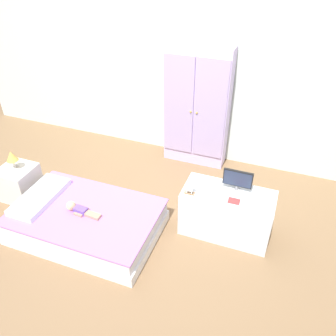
% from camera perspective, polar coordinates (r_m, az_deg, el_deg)
% --- Properties ---
extents(ground_plane, '(10.00, 10.00, 0.02)m').
position_cam_1_polar(ground_plane, '(3.85, -5.36, -8.83)').
color(ground_plane, brown).
extents(back_wall, '(6.40, 0.05, 2.70)m').
position_cam_1_polar(back_wall, '(4.43, 2.67, 18.07)').
color(back_wall, silver).
rests_on(back_wall, ground_plane).
extents(bed, '(1.48, 0.96, 0.28)m').
position_cam_1_polar(bed, '(3.72, -13.33, -8.60)').
color(bed, white).
rests_on(bed, ground_plane).
extents(pillow, '(0.32, 0.69, 0.07)m').
position_cam_1_polar(pillow, '(3.89, -20.48, -4.46)').
color(pillow, silver).
rests_on(pillow, bed).
extents(doll, '(0.39, 0.14, 0.10)m').
position_cam_1_polar(doll, '(3.61, -14.82, -6.52)').
color(doll, '#6B4CB2').
rests_on(doll, bed).
extents(nightstand, '(0.38, 0.38, 0.41)m').
position_cam_1_polar(nightstand, '(4.37, -23.36, -2.24)').
color(nightstand, silver).
rests_on(nightstand, ground_plane).
extents(table_lamp, '(0.13, 0.13, 0.23)m').
position_cam_1_polar(table_lamp, '(4.18, -24.49, 1.68)').
color(table_lamp, '#B7B2AD').
rests_on(table_lamp, nightstand).
extents(wardrobe, '(0.81, 0.29, 1.56)m').
position_cam_1_polar(wardrobe, '(4.41, 4.83, 9.98)').
color(wardrobe, silver).
rests_on(wardrobe, ground_plane).
extents(tv_stand, '(0.90, 0.43, 0.51)m').
position_cam_1_polar(tv_stand, '(3.59, 9.67, -7.37)').
color(tv_stand, silver).
rests_on(tv_stand, ground_plane).
extents(tv_monitor, '(0.29, 0.10, 0.24)m').
position_cam_1_polar(tv_monitor, '(3.39, 11.48, -1.88)').
color(tv_monitor, '#99999E').
rests_on(tv_monitor, tv_stand).
extents(rocking_horse_toy, '(0.11, 0.04, 0.13)m').
position_cam_1_polar(rocking_horse_toy, '(3.34, 3.74, -3.43)').
color(rocking_horse_toy, '#8E6642').
rests_on(rocking_horse_toy, tv_stand).
extents(book_red, '(0.11, 0.08, 0.01)m').
position_cam_1_polar(book_red, '(3.34, 10.88, -5.40)').
color(book_red, '#CC3838').
rests_on(book_red, tv_stand).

